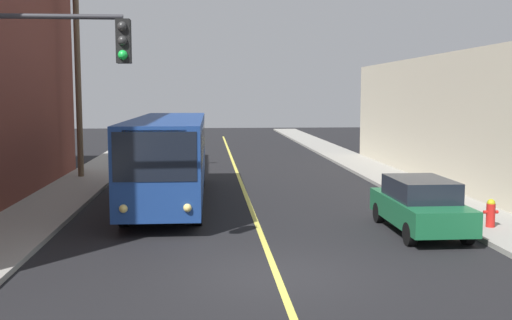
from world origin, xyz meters
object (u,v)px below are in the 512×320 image
(utility_pole_mid, at_px, (77,59))
(traffic_signal_left_corner, at_px, (38,85))
(city_bus, at_px, (169,155))
(fire_hydrant, at_px, (491,213))
(parked_car_green, at_px, (420,205))

(utility_pole_mid, relative_size, traffic_signal_left_corner, 1.69)
(traffic_signal_left_corner, bearing_deg, city_bus, 74.11)
(city_bus, relative_size, utility_pole_mid, 1.20)
(city_bus, relative_size, fire_hydrant, 14.49)
(city_bus, height_order, fire_hydrant, city_bus)
(parked_car_green, distance_m, fire_hydrant, 2.16)
(utility_pole_mid, distance_m, traffic_signal_left_corner, 15.32)
(utility_pole_mid, xyz_separation_m, traffic_signal_left_corner, (2.21, -15.09, -1.42))
(city_bus, xyz_separation_m, parked_car_green, (7.69, -5.74, -0.98))
(city_bus, height_order, traffic_signal_left_corner, traffic_signal_left_corner)
(city_bus, distance_m, traffic_signal_left_corner, 9.23)
(city_bus, bearing_deg, utility_pole_mid, 125.40)
(city_bus, distance_m, parked_car_green, 9.65)
(utility_pole_mid, bearing_deg, traffic_signal_left_corner, -81.65)
(city_bus, xyz_separation_m, traffic_signal_left_corner, (-2.43, -8.55, 2.49))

